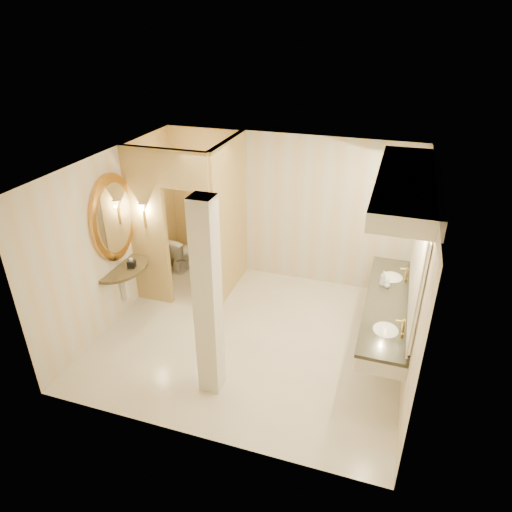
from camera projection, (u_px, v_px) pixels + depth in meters
The scene contains 16 objects.
floor at pixel (251, 336), 7.08m from camera, with size 4.50×4.50×0.00m, color silver.
ceiling at pixel (250, 167), 5.82m from camera, with size 4.50×4.50×0.00m, color white.
wall_back at pixel (286, 210), 8.13m from camera, with size 4.50×0.02×2.70m, color beige.
wall_front at pixel (190, 346), 4.77m from camera, with size 4.50×0.02×2.70m, color beige.
wall_left at pixel (113, 239), 7.06m from camera, with size 0.02×4.00×2.70m, color beige.
wall_right at pixel (417, 286), 5.84m from camera, with size 0.02×4.00×2.70m, color beige.
toilet_closet at pixel (206, 222), 7.56m from camera, with size 1.50×1.55×2.70m.
wall_sconce at pixel (143, 208), 7.16m from camera, with size 0.14×0.14×0.42m.
vanity at pixel (399, 253), 6.02m from camera, with size 0.75×2.77×2.09m.
console_shelf at pixel (116, 239), 7.07m from camera, with size 1.06×1.06×1.98m.
pillar at pixel (208, 301), 5.52m from camera, with size 0.28×0.28×2.70m, color beige.
tissue_box at pixel (132, 264), 7.22m from camera, with size 0.12×0.12×0.12m, color black.
toilet at pixel (183, 253), 8.85m from camera, with size 0.37×0.66×0.67m, color white.
soap_bottle_a at pixel (388, 282), 6.69m from camera, with size 0.06×0.07×0.14m, color beige.
soap_bottle_b at pixel (387, 285), 6.67m from camera, with size 0.08×0.08×0.11m, color silver.
soap_bottle_c at pixel (383, 278), 6.71m from camera, with size 0.09×0.09×0.23m, color #C6B28C.
Camera 1 is at (1.82, -5.38, 4.41)m, focal length 32.00 mm.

